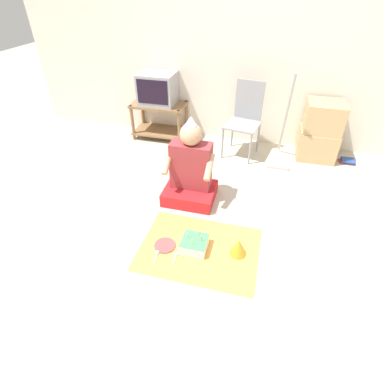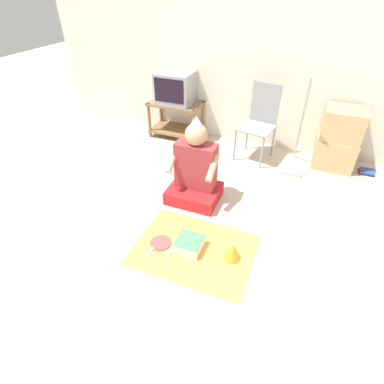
{
  "view_description": "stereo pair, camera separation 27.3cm",
  "coord_description": "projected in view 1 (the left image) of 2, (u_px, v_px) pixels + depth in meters",
  "views": [
    {
      "loc": [
        0.21,
        -1.89,
        1.97
      ],
      "look_at": [
        -0.35,
        0.23,
        0.35
      ],
      "focal_mm": 28.0,
      "sensor_mm": 36.0,
      "label": 1
    },
    {
      "loc": [
        0.47,
        -1.8,
        1.97
      ],
      "look_at": [
        -0.35,
        0.23,
        0.35
      ],
      "focal_mm": 28.0,
      "sensor_mm": 36.0,
      "label": 2
    }
  ],
  "objects": [
    {
      "name": "book_pile",
      "position": [
        348.0,
        161.0,
        3.82
      ],
      "size": [
        0.19,
        0.14,
        0.04
      ],
      "color": "#B72D28",
      "rests_on": "ground_plane"
    },
    {
      "name": "plastic_spoon_far",
      "position": [
        157.0,
        254.0,
        2.58
      ],
      "size": [
        0.04,
        0.14,
        0.01
      ],
      "color": "white",
      "rests_on": "party_cloth"
    },
    {
      "name": "ground_plane",
      "position": [
        223.0,
        244.0,
        2.68
      ],
      "size": [
        16.0,
        16.0,
        0.0
      ],
      "primitive_type": "plane",
      "color": "#BCB29E"
    },
    {
      "name": "plastic_spoon_near",
      "position": [
        176.0,
        255.0,
        2.57
      ],
      "size": [
        0.04,
        0.15,
        0.01
      ],
      "color": "white",
      "rests_on": "party_cloth"
    },
    {
      "name": "paper_plate",
      "position": [
        165.0,
        245.0,
        2.66
      ],
      "size": [
        0.19,
        0.19,
        0.01
      ],
      "color": "#D84C4C",
      "rests_on": "party_cloth"
    },
    {
      "name": "person_seated",
      "position": [
        191.0,
        172.0,
        3.06
      ],
      "size": [
        0.52,
        0.45,
        0.91
      ],
      "color": "red",
      "rests_on": "ground_plane"
    },
    {
      "name": "birthday_cake",
      "position": [
        194.0,
        244.0,
        2.61
      ],
      "size": [
        0.23,
        0.23,
        0.17
      ],
      "color": "white",
      "rests_on": "party_cloth"
    },
    {
      "name": "tv",
      "position": [
        158.0,
        89.0,
        4.02
      ],
      "size": [
        0.48,
        0.42,
        0.41
      ],
      "color": "#99999E",
      "rests_on": "tv_stand"
    },
    {
      "name": "folding_chair",
      "position": [
        245.0,
        115.0,
        3.77
      ],
      "size": [
        0.47,
        0.48,
        0.92
      ],
      "color": "gray",
      "rests_on": "ground_plane"
    },
    {
      "name": "party_hat_blue",
      "position": [
        239.0,
        247.0,
        2.55
      ],
      "size": [
        0.14,
        0.14,
        0.15
      ],
      "color": "gold",
      "rests_on": "party_cloth"
    },
    {
      "name": "wall_back",
      "position": [
        261.0,
        43.0,
        3.61
      ],
      "size": [
        6.4,
        0.06,
        2.55
      ],
      "color": "silver",
      "rests_on": "ground_plane"
    },
    {
      "name": "party_cloth",
      "position": [
        199.0,
        249.0,
        2.64
      ],
      "size": [
        1.03,
        0.77,
        0.01
      ],
      "color": "#EFA84C",
      "rests_on": "ground_plane"
    },
    {
      "name": "dust_mop",
      "position": [
        282.0,
        139.0,
        3.63
      ],
      "size": [
        0.28,
        0.5,
        1.14
      ],
      "color": "#B2ADA3",
      "rests_on": "ground_plane"
    },
    {
      "name": "tv_stand",
      "position": [
        160.0,
        117.0,
        4.26
      ],
      "size": [
        0.75,
        0.43,
        0.5
      ],
      "color": "olive",
      "rests_on": "ground_plane"
    },
    {
      "name": "cardboard_box_stack",
      "position": [
        320.0,
        131.0,
        3.76
      ],
      "size": [
        0.46,
        0.44,
        0.73
      ],
      "color": "tan",
      "rests_on": "ground_plane"
    }
  ]
}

